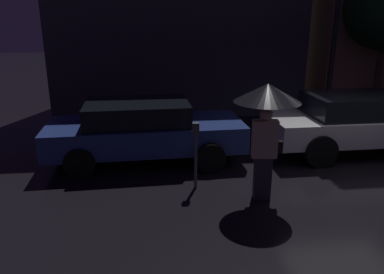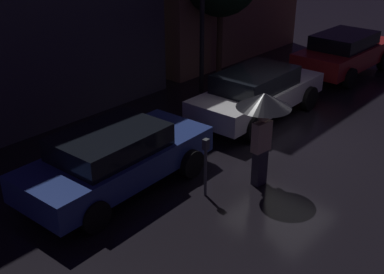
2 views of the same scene
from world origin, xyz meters
TOP-DOWN VIEW (x-y plane):
  - ground_plane at (0.00, 0.00)m, footprint 60.00×60.00m
  - parked_car_blue at (-4.46, 1.40)m, footprint 4.36×1.95m
  - parked_car_white at (0.68, 1.37)m, footprint 4.60×1.89m
  - parked_car_red at (6.12, 1.35)m, footprint 4.59×2.01m
  - pedestrian_with_umbrella at (-2.37, -0.77)m, footprint 1.12×1.12m
  - parking_meter at (-3.49, -0.21)m, footprint 0.12×0.10m

SIDE VIEW (x-z plane):
  - ground_plane at x=0.00m, z-range 0.00..0.00m
  - parked_car_blue at x=-4.46m, z-range 0.04..1.39m
  - parked_car_white at x=0.68m, z-range 0.05..1.46m
  - parked_car_red at x=6.12m, z-range 0.05..1.52m
  - parking_meter at x=-3.49m, z-range 0.15..1.43m
  - pedestrian_with_umbrella at x=-2.37m, z-range 0.64..2.71m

